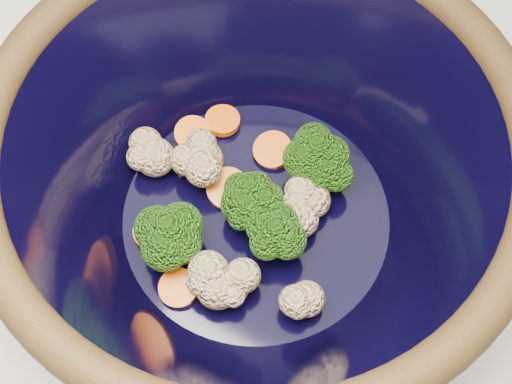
# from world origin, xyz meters

# --- Properties ---
(counter) EXTENTS (1.20, 1.20, 0.90)m
(counter) POSITION_xyz_m (0.00, 0.00, 0.45)
(counter) COLOR silver
(counter) RESTS_ON ground
(mixing_bowl) EXTENTS (0.44, 0.44, 0.16)m
(mixing_bowl) POSITION_xyz_m (-0.07, -0.02, 0.99)
(mixing_bowl) COLOR black
(mixing_bowl) RESTS_ON counter
(vegetable_pile) EXTENTS (0.18, 0.17, 0.06)m
(vegetable_pile) POSITION_xyz_m (-0.07, -0.02, 0.96)
(vegetable_pile) COLOR #608442
(vegetable_pile) RESTS_ON mixing_bowl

